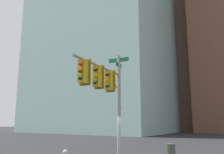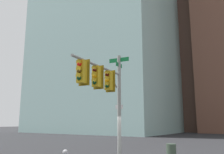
% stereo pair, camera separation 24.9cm
% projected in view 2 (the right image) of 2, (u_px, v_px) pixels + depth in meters
% --- Properties ---
extents(signal_pole_assembly, '(4.92, 1.31, 6.02)m').
position_uv_depth(signal_pole_assembly, '(105.00, 86.00, 12.07)').
color(signal_pole_assembly, gray).
rests_on(signal_pole_assembly, ground_plane).
extents(litter_bin, '(0.56, 0.56, 0.95)m').
position_uv_depth(litter_bin, '(171.00, 152.00, 13.65)').
color(litter_bin, '#384738').
rests_on(litter_bin, ground_plane).
extents(building_brick_nearside, '(19.37, 17.31, 41.51)m').
position_uv_depth(building_brick_nearside, '(101.00, 50.00, 62.01)').
color(building_brick_nearside, brown).
rests_on(building_brick_nearside, ground_plane).
extents(building_brick_midblock, '(16.78, 17.90, 40.81)m').
position_uv_depth(building_brick_midblock, '(171.00, 54.00, 64.39)').
color(building_brick_midblock, '#4C3328').
rests_on(building_brick_midblock, ground_plane).
extents(building_glass_tower, '(31.20, 30.16, 67.05)m').
position_uv_depth(building_glass_tower, '(115.00, 1.00, 62.19)').
color(building_glass_tower, '#9EC6C1').
rests_on(building_glass_tower, ground_plane).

